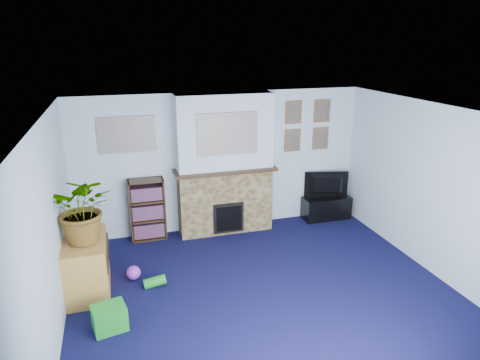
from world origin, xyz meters
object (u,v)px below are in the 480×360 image
object	(u,v)px
tv_stand	(326,207)
television	(327,185)
bookshelf	(148,211)
sideboard	(87,267)

from	to	relation	value
tv_stand	television	xyz separation A→B (m)	(-0.00, 0.02, 0.43)
tv_stand	bookshelf	bearing A→B (deg)	178.66
television	sideboard	size ratio (longest dim) A/B	0.84
television	bookshelf	size ratio (longest dim) A/B	0.78
television	bookshelf	world-z (taller)	bookshelf
tv_stand	television	size ratio (longest dim) A/B	1.08
tv_stand	television	world-z (taller)	television
sideboard	television	bearing A→B (deg)	17.61
tv_stand	television	bearing A→B (deg)	90.00
television	bookshelf	xyz separation A→B (m)	(-3.27, 0.06, -0.15)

